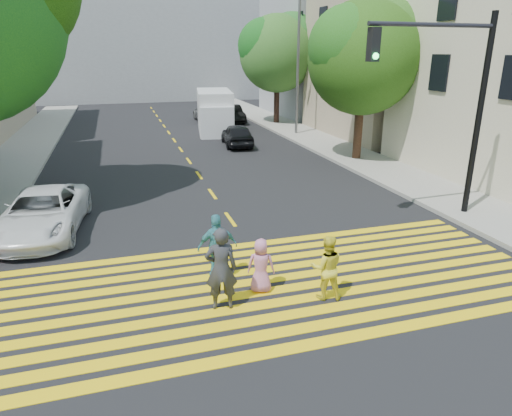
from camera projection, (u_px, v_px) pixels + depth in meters
name	position (u px, v px, depth m)	size (l,w,h in m)	color
ground	(296.00, 311.00, 9.96)	(120.00, 120.00, 0.00)	black
sidewalk_left	(30.00, 144.00, 27.51)	(3.00, 40.00, 0.15)	gray
sidewalk_right	(338.00, 150.00, 25.83)	(3.00, 60.00, 0.15)	gray
curb_red	(4.00, 240.00, 13.48)	(0.20, 8.00, 0.16)	maroon
crosswalk	(276.00, 284.00, 11.12)	(13.40, 5.30, 0.01)	yellow
lane_line	(171.00, 136.00, 30.31)	(0.12, 34.40, 0.01)	yellow
building_right_tan	(405.00, 57.00, 29.62)	(10.00, 10.00, 10.00)	tan
building_right_grey	(331.00, 55.00, 39.57)	(10.00, 10.00, 10.00)	gray
backdrop_block	(141.00, 45.00, 51.42)	(30.00, 8.00, 12.00)	gray
tree_right_near	(365.00, 52.00, 21.93)	(6.01, 5.48, 7.89)	black
tree_right_far	(278.00, 49.00, 33.54)	(6.67, 6.25, 8.11)	black
pedestrian_man	(221.00, 269.00, 9.80)	(0.69, 0.46, 1.90)	#2F3034
pedestrian_woman	(327.00, 267.00, 10.28)	(0.74, 0.58, 1.53)	yellow
pedestrian_child	(261.00, 266.00, 10.61)	(0.64, 0.42, 1.31)	#C5749B
pedestrian_extra	(217.00, 247.00, 11.18)	(0.98, 0.41, 1.68)	teal
white_sedan	(43.00, 213.00, 14.05)	(2.22, 4.81, 1.34)	white
dark_car_near	(237.00, 135.00, 27.04)	(1.56, 3.89, 1.33)	black
silver_car	(207.00, 113.00, 36.47)	(1.87, 4.60, 1.33)	gray
dark_car_parked	(232.00, 114.00, 35.86)	(1.42, 4.07, 1.34)	black
white_van	(215.00, 113.00, 31.43)	(3.04, 6.18, 2.80)	silver
traffic_signal	(452.00, 91.00, 14.04)	(4.46, 0.50, 6.53)	black
street_lamp	(295.00, 47.00, 28.81)	(2.21, 0.55, 9.78)	#5F5F5F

